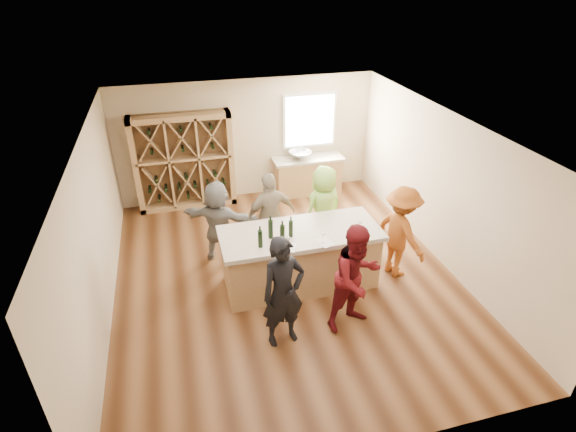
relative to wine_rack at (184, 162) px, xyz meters
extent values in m
cube|color=brown|center=(1.50, -3.27, -1.15)|extent=(6.00, 7.00, 0.10)
cube|color=white|center=(1.50, -3.27, 1.75)|extent=(6.00, 7.00, 0.10)
cube|color=#C6B190|center=(1.50, 0.28, 0.30)|extent=(6.00, 0.10, 2.80)
cube|color=#C6B190|center=(1.50, -6.82, 0.30)|extent=(6.00, 0.10, 2.80)
cube|color=#C6B190|center=(-1.55, -3.27, 0.30)|extent=(0.10, 7.00, 2.80)
cube|color=#C6B190|center=(4.55, -3.27, 0.30)|extent=(0.10, 7.00, 2.80)
cube|color=white|center=(3.00, 0.20, 0.65)|extent=(1.30, 0.06, 1.30)
cube|color=white|center=(3.00, 0.17, 0.65)|extent=(1.18, 0.01, 1.18)
cube|color=#A47C4E|center=(0.00, 0.00, 0.00)|extent=(2.20, 0.45, 2.20)
cube|color=#A47C4E|center=(2.90, -0.07, -0.67)|extent=(1.60, 0.58, 0.86)
cube|color=#B6AA95|center=(2.90, -0.07, -0.21)|extent=(1.70, 0.62, 0.06)
imported|color=silver|center=(2.70, -0.07, -0.09)|extent=(0.54, 0.54, 0.19)
cylinder|color=silver|center=(2.70, 0.11, -0.03)|extent=(0.02, 0.02, 0.30)
cube|color=#A47C4E|center=(1.70, -3.51, -0.60)|extent=(2.60, 1.00, 1.00)
cube|color=#B6AA95|center=(1.70, -3.51, -0.06)|extent=(2.72, 1.12, 0.08)
cylinder|color=black|center=(0.95, -3.79, 0.13)|extent=(0.09, 0.09, 0.30)
cylinder|color=black|center=(1.17, -3.57, 0.14)|extent=(0.10, 0.10, 0.33)
cylinder|color=black|center=(1.32, -3.77, 0.14)|extent=(0.08, 0.08, 0.32)
cylinder|color=black|center=(1.50, -3.62, 0.13)|extent=(0.09, 0.09, 0.29)
cone|color=white|center=(1.38, -3.92, 0.07)|extent=(0.08, 0.08, 0.18)
cone|color=white|center=(1.94, -3.95, 0.07)|extent=(0.09, 0.09, 0.18)
cone|color=white|center=(2.42, -3.95, 0.07)|extent=(0.08, 0.08, 0.18)
cone|color=white|center=(2.65, -3.79, 0.07)|extent=(0.09, 0.09, 0.18)
cube|color=white|center=(1.39, -3.93, -0.02)|extent=(0.28, 0.33, 0.00)
cube|color=white|center=(1.99, -3.93, -0.02)|extent=(0.30, 0.34, 0.00)
cube|color=white|center=(2.59, -3.91, -0.02)|extent=(0.24, 0.31, 0.00)
imported|color=black|center=(1.07, -4.77, -0.20)|extent=(0.73, 0.58, 1.80)
imported|color=#590F14|center=(2.23, -4.71, -0.21)|extent=(0.97, 0.71, 1.78)
imported|color=#994C19|center=(3.50, -3.66, -0.23)|extent=(0.80, 1.22, 1.73)
imported|color=gray|center=(1.41, -2.51, -0.23)|extent=(1.11, 0.75, 1.74)
imported|color=#8CC64C|center=(2.48, -2.43, -0.25)|extent=(0.97, 0.79, 1.71)
imported|color=slate|center=(0.44, -2.36, -0.29)|extent=(1.57, 1.18, 1.61)
camera|label=1|loc=(-0.16, -9.66, 3.94)|focal=28.00mm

